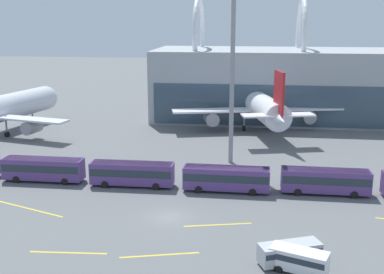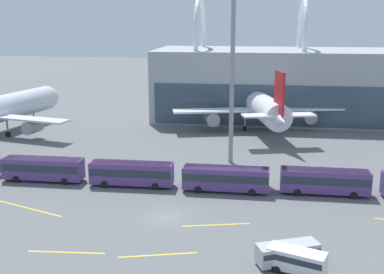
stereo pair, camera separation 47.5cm
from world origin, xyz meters
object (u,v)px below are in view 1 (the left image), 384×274
object	(u,v)px
service_van_crossing	(299,259)
service_van_foreground	(290,252)
shuttle_bus_3	(226,177)
airliner_at_gate_far	(259,105)
shuttle_bus_2	(132,172)
floodlight_mast	(233,44)
shuttle_bus_4	(325,180)
shuttle_bus_1	(43,168)

from	to	relation	value
service_van_crossing	service_van_foreground	bearing A→B (deg)	-41.95
shuttle_bus_3	service_van_crossing	bearing A→B (deg)	-68.28
shuttle_bus_3	airliner_at_gate_far	bearing A→B (deg)	83.73
shuttle_bus_3	service_van_crossing	world-z (taller)	shuttle_bus_3
shuttle_bus_3	service_van_foreground	bearing A→B (deg)	-68.77
airliner_at_gate_far	shuttle_bus_3	distance (m)	37.69
airliner_at_gate_far	shuttle_bus_2	bearing A→B (deg)	140.76
shuttle_bus_2	shuttle_bus_3	distance (m)	12.98
shuttle_bus_3	service_van_foreground	distance (m)	20.14
floodlight_mast	shuttle_bus_2	bearing A→B (deg)	-135.08
airliner_at_gate_far	shuttle_bus_2	distance (m)	40.90
shuttle_bus_4	floodlight_mast	size ratio (longest dim) A/B	0.40
shuttle_bus_3	shuttle_bus_1	bearing A→B (deg)	178.81
shuttle_bus_3	shuttle_bus_4	bearing A→B (deg)	3.62
shuttle_bus_3	service_van_crossing	distance (m)	21.69
service_van_crossing	shuttle_bus_1	bearing A→B (deg)	-11.26
airliner_at_gate_far	shuttle_bus_4	size ratio (longest dim) A/B	3.11
airliner_at_gate_far	service_van_crossing	size ratio (longest dim) A/B	6.40
airliner_at_gate_far	service_van_crossing	bearing A→B (deg)	169.42
floodlight_mast	shuttle_bus_1	bearing A→B (deg)	-154.24
service_van_foreground	floodlight_mast	xyz separation A→B (m)	(-7.12, 32.18, 17.47)
service_van_foreground	service_van_crossing	xyz separation A→B (m)	(0.72, -1.40, 0.05)
service_van_crossing	floodlight_mast	xyz separation A→B (m)	(-7.84, 33.58, 17.42)
shuttle_bus_3	shuttle_bus_4	world-z (taller)	same
service_van_foreground	floodlight_mast	bearing A→B (deg)	-99.69
shuttle_bus_4	service_van_foreground	world-z (taller)	shuttle_bus_4
airliner_at_gate_far	shuttle_bus_3	size ratio (longest dim) A/B	3.11
airliner_at_gate_far	service_van_foreground	world-z (taller)	airliner_at_gate_far
airliner_at_gate_far	shuttle_bus_1	world-z (taller)	airliner_at_gate_far
airliner_at_gate_far	shuttle_bus_2	world-z (taller)	airliner_at_gate_far
shuttle_bus_4	floodlight_mast	xyz separation A→B (m)	(-13.02, 12.67, 16.77)
shuttle_bus_4	service_van_foreground	size ratio (longest dim) A/B	1.84
shuttle_bus_1	airliner_at_gate_far	bearing A→B (deg)	49.83
shuttle_bus_1	shuttle_bus_3	size ratio (longest dim) A/B	1.00
shuttle_bus_1	shuttle_bus_2	world-z (taller)	same
shuttle_bus_3	shuttle_bus_4	xyz separation A→B (m)	(12.97, 0.67, 0.00)
airliner_at_gate_far	service_van_foreground	bearing A→B (deg)	168.77
shuttle_bus_1	service_van_crossing	size ratio (longest dim) A/B	2.05
service_van_crossing	airliner_at_gate_far	bearing A→B (deg)	-66.02
shuttle_bus_4	shuttle_bus_2	bearing A→B (deg)	-178.85
shuttle_bus_1	service_van_foreground	size ratio (longest dim) A/B	1.84
shuttle_bus_1	floodlight_mast	bearing A→B (deg)	25.51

